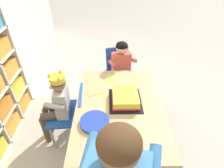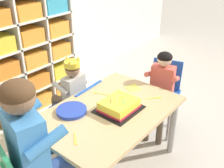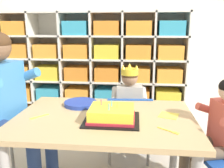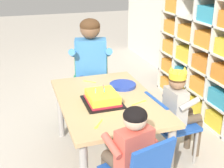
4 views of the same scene
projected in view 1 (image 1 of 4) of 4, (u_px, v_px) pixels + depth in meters
name	position (u px, v px, depth m)	size (l,w,h in m)	color
ground	(118.00, 144.00, 1.89)	(16.00, 16.00, 0.00)	#BCB2A3
activity_table	(119.00, 111.00, 1.59)	(1.10, 0.74, 0.57)	tan
classroom_chair_blue	(71.00, 111.00, 1.78)	(0.39, 0.37, 0.58)	#1E4CA8
child_with_crown	(57.00, 101.00, 1.69)	(0.31, 0.31, 0.81)	#B2ADA3
classroom_chair_guest_side	(119.00, 71.00, 2.25)	(0.42, 0.38, 0.69)	#1E4CA8
guest_at_table_side	(122.00, 68.00, 2.09)	(0.33, 0.33, 0.83)	#D15647
birthday_cake_on_tray	(125.00, 98.00, 1.57)	(0.32, 0.28, 0.12)	black
paper_plate_stack	(95.00, 122.00, 1.38)	(0.23, 0.23, 0.03)	#233DA3
paper_napkin_square	(112.00, 78.00, 1.86)	(0.11, 0.11, 0.00)	#F4DB4C
fork_at_table_front_edge	(130.00, 146.00, 1.23)	(0.09, 0.10, 0.00)	yellow
fork_beside_plate_stack	(95.00, 94.00, 1.66)	(0.06, 0.14, 0.00)	yellow
fork_scattered_mid_table	(135.00, 80.00, 1.85)	(0.11, 0.09, 0.00)	yellow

